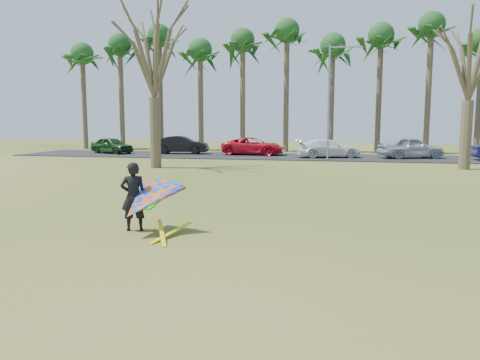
% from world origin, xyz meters
% --- Properties ---
extents(ground, '(100.00, 100.00, 0.00)m').
position_xyz_m(ground, '(0.00, 0.00, 0.00)').
color(ground, '#274D10').
rests_on(ground, ground).
extents(parking_strip, '(46.00, 7.00, 0.06)m').
position_xyz_m(parking_strip, '(0.00, 25.00, 0.03)').
color(parking_strip, black).
rests_on(parking_strip, ground).
extents(palm_0, '(4.84, 4.84, 10.84)m').
position_xyz_m(palm_0, '(-22.00, 31.00, 9.17)').
color(palm_0, '#4D3B2E').
rests_on(palm_0, ground).
extents(palm_1, '(4.84, 4.84, 11.54)m').
position_xyz_m(palm_1, '(-18.00, 31.00, 9.85)').
color(palm_1, '#4E3D2E').
rests_on(palm_1, ground).
extents(palm_2, '(4.84, 4.84, 12.24)m').
position_xyz_m(palm_2, '(-14.00, 31.00, 10.52)').
color(palm_2, '#46382A').
rests_on(palm_2, ground).
extents(palm_3, '(4.84, 4.84, 10.84)m').
position_xyz_m(palm_3, '(-10.00, 31.00, 9.17)').
color(palm_3, brown).
rests_on(palm_3, ground).
extents(palm_4, '(4.84, 4.84, 11.54)m').
position_xyz_m(palm_4, '(-6.00, 31.00, 9.85)').
color(palm_4, brown).
rests_on(palm_4, ground).
extents(palm_5, '(4.84, 4.84, 12.24)m').
position_xyz_m(palm_5, '(-2.00, 31.00, 10.52)').
color(palm_5, '#473A2A').
rests_on(palm_5, ground).
extents(palm_6, '(4.84, 4.84, 10.84)m').
position_xyz_m(palm_6, '(2.00, 31.00, 9.17)').
color(palm_6, '#473A2B').
rests_on(palm_6, ground).
extents(palm_7, '(4.84, 4.84, 11.54)m').
position_xyz_m(palm_7, '(6.00, 31.00, 9.85)').
color(palm_7, '#49382C').
rests_on(palm_7, ground).
extents(palm_8, '(4.84, 4.84, 12.24)m').
position_xyz_m(palm_8, '(10.00, 31.00, 10.52)').
color(palm_8, '#48382B').
rests_on(palm_8, ground).
extents(bare_tree_left, '(6.60, 6.60, 9.70)m').
position_xyz_m(bare_tree_left, '(-8.00, 15.00, 6.92)').
color(bare_tree_left, '#47382A').
rests_on(bare_tree_left, ground).
extents(bare_tree_right, '(6.27, 6.27, 9.21)m').
position_xyz_m(bare_tree_right, '(10.00, 18.00, 6.57)').
color(bare_tree_right, brown).
rests_on(bare_tree_right, ground).
extents(streetlight, '(2.28, 0.18, 8.00)m').
position_xyz_m(streetlight, '(2.16, 22.00, 4.46)').
color(streetlight, gray).
rests_on(streetlight, ground).
extents(car_0, '(4.29, 2.93, 1.36)m').
position_xyz_m(car_0, '(-16.07, 25.00, 0.74)').
color(car_0, '#183C19').
rests_on(car_0, parking_strip).
extents(car_1, '(4.62, 2.03, 1.47)m').
position_xyz_m(car_1, '(-10.14, 25.74, 0.80)').
color(car_1, black).
rests_on(car_1, parking_strip).
extents(car_2, '(5.10, 2.45, 1.40)m').
position_xyz_m(car_2, '(-4.05, 25.87, 0.76)').
color(car_2, red).
rests_on(car_2, parking_strip).
extents(car_3, '(5.10, 3.08, 1.38)m').
position_xyz_m(car_3, '(1.98, 24.42, 0.75)').
color(car_3, white).
rests_on(car_3, parking_strip).
extents(car_4, '(5.06, 3.25, 1.60)m').
position_xyz_m(car_4, '(7.95, 25.03, 0.86)').
color(car_4, '#ABAFB9').
rests_on(car_4, parking_strip).
extents(kite_flyer, '(2.13, 2.39, 2.02)m').
position_xyz_m(kite_flyer, '(-1.94, -0.54, 0.85)').
color(kite_flyer, black).
rests_on(kite_flyer, ground).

